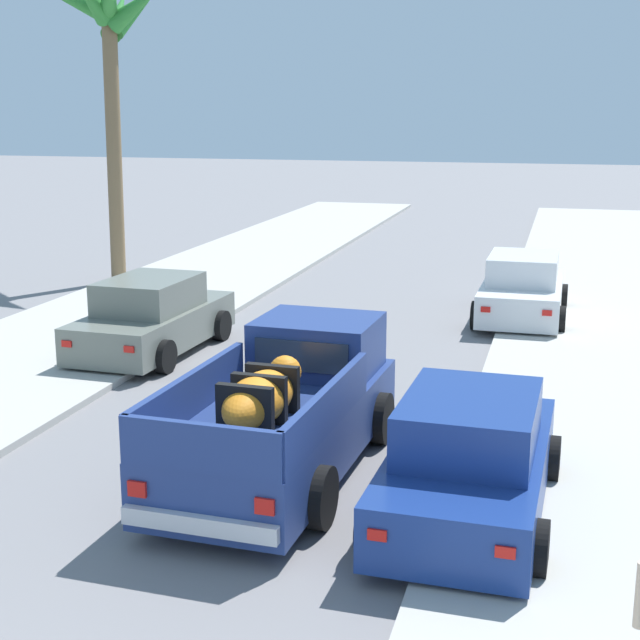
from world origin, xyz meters
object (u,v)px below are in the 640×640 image
at_px(car_left_mid, 152,318).
at_px(palm_tree_left_back, 109,35).
at_px(car_left_near, 522,289).
at_px(pickup_truck, 286,412).
at_px(car_right_near, 469,461).

distance_m(car_left_mid, palm_tree_left_back, 10.01).
relative_size(car_left_near, palm_tree_left_back, 0.52).
bearing_deg(palm_tree_left_back, car_left_mid, -58.42).
bearing_deg(pickup_truck, car_left_near, 75.44).
bearing_deg(car_right_near, palm_tree_left_back, 130.99).
xyz_separation_m(pickup_truck, car_left_mid, (-4.38, 5.13, -0.10)).
xyz_separation_m(pickup_truck, car_left_near, (2.61, 10.05, -0.10)).
bearing_deg(car_left_near, car_right_near, -90.29).
height_order(car_left_mid, palm_tree_left_back, palm_tree_left_back).
bearing_deg(pickup_truck, palm_tree_left_back, 125.65).
relative_size(car_left_mid, palm_tree_left_back, 0.53).
distance_m(car_left_near, car_right_near, 10.91).
height_order(car_left_near, car_left_mid, same).
bearing_deg(car_right_near, car_left_mid, 139.23).
xyz_separation_m(car_left_mid, palm_tree_left_back, (-4.20, 6.84, 5.99)).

